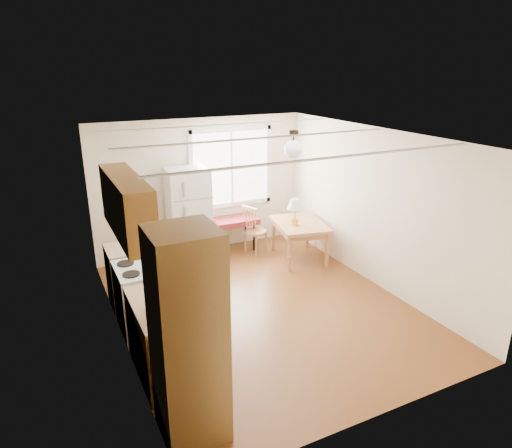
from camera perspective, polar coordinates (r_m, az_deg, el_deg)
room_shell at (r=6.33m, az=0.83°, el=-0.39°), size 4.60×5.60×2.62m
kitchen_run at (r=5.41m, az=-12.61°, el=-9.24°), size 0.65×3.40×2.20m
window_unit at (r=8.66m, az=-3.10°, el=7.05°), size 1.64×0.05×1.51m
pendant_light at (r=6.75m, az=4.67°, el=9.45°), size 0.26×0.26×0.40m
refrigerator at (r=8.13m, az=-8.41°, el=0.95°), size 0.76×0.76×1.70m
bench at (r=8.56m, az=-4.32°, el=0.05°), size 1.39×0.54×0.64m
dining_table at (r=8.28m, az=5.47°, el=-0.49°), size 1.04×1.26×0.69m
chair at (r=8.47m, az=-0.43°, el=-0.41°), size 0.45×0.44×0.92m
table_lamp at (r=8.00m, az=4.92°, el=2.24°), size 0.28×0.28×0.48m
coffee_maker at (r=4.99m, az=-11.70°, el=-9.34°), size 0.17×0.23×0.34m
kettle at (r=5.07m, az=-12.56°, el=-9.41°), size 0.11×0.11×0.22m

